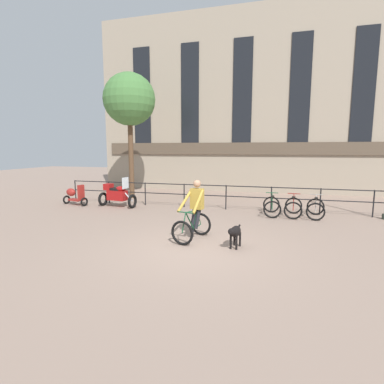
{
  "coord_description": "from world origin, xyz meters",
  "views": [
    {
      "loc": [
        1.97,
        -7.37,
        2.59
      ],
      "look_at": [
        -0.86,
        2.86,
        1.05
      ],
      "focal_mm": 28.0,
      "sensor_mm": 36.0,
      "label": 1
    }
  ],
  "objects_px": {
    "parked_bicycle_mid_left": "(293,207)",
    "parked_bicycle_mid_right": "(316,208)",
    "parked_scooter": "(74,195)",
    "dog": "(235,232)",
    "parked_bicycle_near_lamp": "(272,206)",
    "cyclist_with_bike": "(194,213)",
    "parked_motorcycle": "(117,195)"
  },
  "relations": [
    {
      "from": "parked_bicycle_mid_left",
      "to": "parked_bicycle_mid_right",
      "type": "xyz_separation_m",
      "value": [
        0.8,
        0.0,
        0.0
      ]
    },
    {
      "from": "parked_bicycle_mid_left",
      "to": "parked_scooter",
      "type": "relative_size",
      "value": 0.86
    },
    {
      "from": "dog",
      "to": "parked_bicycle_mid_left",
      "type": "xyz_separation_m",
      "value": [
        1.68,
        4.31,
        -0.07
      ]
    },
    {
      "from": "parked_bicycle_near_lamp",
      "to": "dog",
      "type": "bearing_deg",
      "value": 75.88
    },
    {
      "from": "parked_scooter",
      "to": "parked_bicycle_mid_right",
      "type": "bearing_deg",
      "value": -75.19
    },
    {
      "from": "cyclist_with_bike",
      "to": "parked_bicycle_near_lamp",
      "type": "height_order",
      "value": "cyclist_with_bike"
    },
    {
      "from": "dog",
      "to": "parked_motorcycle",
      "type": "relative_size",
      "value": 0.48
    },
    {
      "from": "parked_bicycle_mid_right",
      "to": "parked_motorcycle",
      "type": "bearing_deg",
      "value": 7.44
    },
    {
      "from": "parked_motorcycle",
      "to": "parked_bicycle_near_lamp",
      "type": "bearing_deg",
      "value": -82.31
    },
    {
      "from": "parked_motorcycle",
      "to": "parked_scooter",
      "type": "bearing_deg",
      "value": 99.18
    },
    {
      "from": "parked_bicycle_mid_left",
      "to": "parked_bicycle_mid_right",
      "type": "height_order",
      "value": "same"
    },
    {
      "from": "cyclist_with_bike",
      "to": "parked_bicycle_near_lamp",
      "type": "bearing_deg",
      "value": 74.06
    },
    {
      "from": "parked_scooter",
      "to": "cyclist_with_bike",
      "type": "bearing_deg",
      "value": -104.38
    },
    {
      "from": "cyclist_with_bike",
      "to": "parked_motorcycle",
      "type": "height_order",
      "value": "cyclist_with_bike"
    },
    {
      "from": "parked_bicycle_mid_right",
      "to": "parked_bicycle_mid_left",
      "type": "bearing_deg",
      "value": 6.8
    },
    {
      "from": "cyclist_with_bike",
      "to": "parked_bicycle_mid_right",
      "type": "relative_size",
      "value": 1.44
    },
    {
      "from": "parked_motorcycle",
      "to": "parked_bicycle_near_lamp",
      "type": "distance_m",
      "value": 6.7
    },
    {
      "from": "parked_motorcycle",
      "to": "parked_scooter",
      "type": "height_order",
      "value": "parked_motorcycle"
    },
    {
      "from": "parked_bicycle_near_lamp",
      "to": "parked_bicycle_mid_left",
      "type": "distance_m",
      "value": 0.8
    },
    {
      "from": "cyclist_with_bike",
      "to": "parked_bicycle_mid_right",
      "type": "height_order",
      "value": "cyclist_with_bike"
    },
    {
      "from": "dog",
      "to": "cyclist_with_bike",
      "type": "bearing_deg",
      "value": 167.31
    },
    {
      "from": "parked_bicycle_mid_right",
      "to": "parked_scooter",
      "type": "relative_size",
      "value": 0.88
    },
    {
      "from": "cyclist_with_bike",
      "to": "parked_motorcycle",
      "type": "xyz_separation_m",
      "value": [
        -4.57,
        3.69,
        -0.2
      ]
    },
    {
      "from": "parked_bicycle_near_lamp",
      "to": "parked_scooter",
      "type": "distance_m",
      "value": 8.86
    },
    {
      "from": "dog",
      "to": "parked_bicycle_mid_left",
      "type": "relative_size",
      "value": 0.74
    },
    {
      "from": "parked_bicycle_mid_right",
      "to": "parked_scooter",
      "type": "bearing_deg",
      "value": 7.78
    },
    {
      "from": "parked_bicycle_mid_left",
      "to": "parked_scooter",
      "type": "xyz_separation_m",
      "value": [
        -9.65,
        -0.18,
        0.1
      ]
    },
    {
      "from": "dog",
      "to": "parked_bicycle_near_lamp",
      "type": "bearing_deg",
      "value": 88.67
    },
    {
      "from": "parked_motorcycle",
      "to": "parked_scooter",
      "type": "distance_m",
      "value": 2.16
    },
    {
      "from": "parked_bicycle_mid_right",
      "to": "dog",
      "type": "bearing_deg",
      "value": 66.9
    },
    {
      "from": "dog",
      "to": "parked_bicycle_mid_left",
      "type": "distance_m",
      "value": 4.63
    },
    {
      "from": "cyclist_with_bike",
      "to": "dog",
      "type": "bearing_deg",
      "value": -9.55
    }
  ]
}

